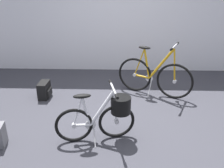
{
  "coord_description": "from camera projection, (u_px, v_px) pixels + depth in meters",
  "views": [
    {
      "loc": [
        -0.03,
        -3.09,
        1.94
      ],
      "look_at": [
        -0.13,
        0.18,
        0.55
      ],
      "focal_mm": 38.9,
      "sensor_mm": 36.0,
      "label": 1
    }
  ],
  "objects": [
    {
      "name": "ground_plane",
      "position": [
        120.0,
        123.0,
        3.59
      ],
      "size": [
        7.03,
        7.03,
        0.0
      ],
      "primitive_type": "plane",
      "color": "#38383F"
    },
    {
      "name": "back_wall",
      "position": [
        121.0,
        12.0,
        5.29
      ],
      "size": [
        7.03,
        0.1,
        2.61
      ],
      "primitive_type": "cube",
      "color": "silver",
      "rests_on": "ground_plane"
    },
    {
      "name": "folding_bike_foreground",
      "position": [
        105.0,
        114.0,
        3.1
      ],
      "size": [
        1.02,
        0.53,
        0.74
      ],
      "color": "black",
      "rests_on": "ground_plane"
    },
    {
      "name": "display_bike_left",
      "position": [
        154.0,
        76.0,
        4.36
      ],
      "size": [
        1.28,
        0.68,
        0.97
      ],
      "color": "black",
      "rests_on": "ground_plane"
    },
    {
      "name": "handbag_on_floor",
      "position": [
        44.0,
        90.0,
        4.33
      ],
      "size": [
        0.19,
        0.32,
        0.29
      ],
      "color": "black",
      "rests_on": "ground_plane"
    }
  ]
}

